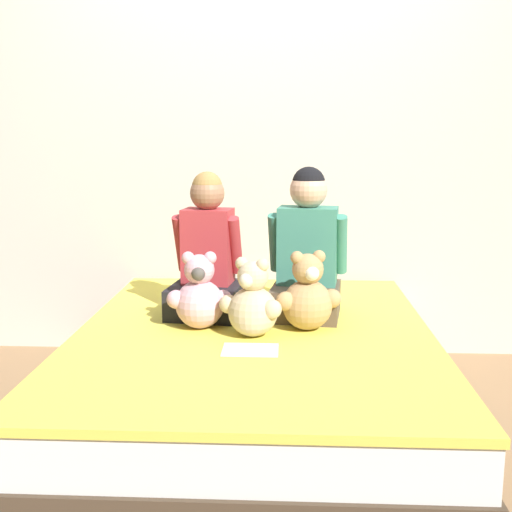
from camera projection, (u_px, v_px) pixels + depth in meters
The scene contains 9 objects.
ground_plane at pixel (254, 428), 2.75m from camera, with size 14.00×14.00×0.00m, color #93704C.
wall_behind_bed at pixel (264, 133), 3.55m from camera, with size 8.00×0.06×2.50m.
bed at pixel (254, 380), 2.71m from camera, with size 1.48×1.92×0.44m.
child_on_left at pixel (207, 258), 2.87m from camera, with size 0.35×0.36×0.64m.
child_on_right at pixel (307, 253), 2.85m from camera, with size 0.36×0.36×0.66m.
teddy_bear_held_by_left_child at pixel (200, 296), 2.67m from camera, with size 0.27×0.20×0.32m.
teddy_bear_held_by_right_child at pixel (308, 297), 2.64m from camera, with size 0.27×0.21×0.33m.
teddy_bear_between_children at pixel (252, 304), 2.56m from camera, with size 0.25×0.20×0.32m.
sign_card at pixel (249, 350), 2.41m from camera, with size 0.21×0.15×0.00m.
Camera 1 is at (0.13, -2.56, 1.23)m, focal length 45.00 mm.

